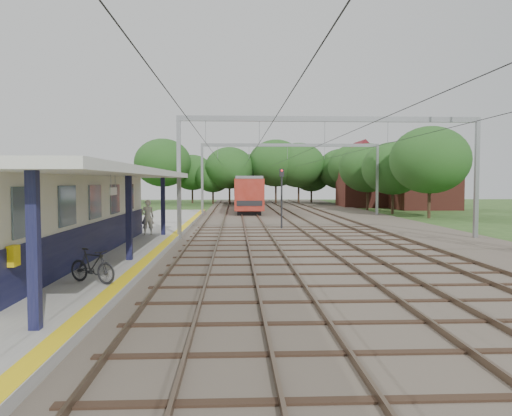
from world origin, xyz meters
name	(u,v)px	position (x,y,z in m)	size (l,w,h in m)	color
ground	(306,306)	(0.00, 0.00, 0.00)	(160.00, 160.00, 0.00)	#2D4C1E
ballast_bed	(302,219)	(4.00, 30.00, 0.05)	(18.00, 90.00, 0.10)	#473D33
platform	(131,240)	(-7.50, 14.00, 0.17)	(5.00, 52.00, 0.35)	gray
yellow_stripe	(173,236)	(-5.25, 14.00, 0.35)	(0.45, 52.00, 0.01)	yellow
station_building	(59,214)	(-8.88, 7.00, 2.04)	(3.41, 18.00, 3.40)	beige
canopy	(78,173)	(-7.77, 6.00, 3.64)	(6.40, 20.00, 3.44)	#111235
rail_tracks	(274,218)	(1.50, 30.00, 0.18)	(11.80, 88.00, 0.15)	brown
catenary_system	(303,153)	(3.39, 25.28, 5.51)	(17.22, 88.00, 7.00)	gray
tree_band	(275,170)	(3.84, 57.12, 4.92)	(31.72, 30.88, 8.82)	#382619
house_near	(425,185)	(21.00, 46.00, 2.99)	(7.00, 6.12, 7.89)	brown
house_far	(370,182)	(16.00, 52.00, 3.23)	(8.00, 6.12, 8.66)	brown
person	(148,217)	(-6.77, 15.00, 1.34)	(0.72, 0.47, 1.98)	beige
bicycle	(92,266)	(-6.06, 1.61, 0.86)	(0.48, 1.70, 1.02)	black
train	(245,191)	(-0.50, 51.50, 2.11)	(2.87, 35.79, 3.78)	black
signal_post	(282,192)	(1.35, 21.14, 2.62)	(0.32, 0.29, 4.21)	black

